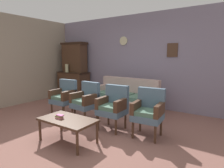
{
  "coord_description": "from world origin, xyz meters",
  "views": [
    {
      "loc": [
        2.44,
        -2.52,
        1.51
      ],
      "look_at": [
        -0.02,
        1.1,
        0.85
      ],
      "focal_mm": 30.45,
      "sensor_mm": 36.0,
      "label": 1
    }
  ],
  "objects_px": {
    "armchair_near_couch_end": "(113,105)",
    "floral_couch": "(124,100)",
    "vase_on_cabinet": "(67,68)",
    "side_cabinet": "(74,85)",
    "book_stack_on_table": "(59,117)",
    "armchair_near_cabinet": "(148,110)",
    "armchair_by_doorway": "(86,100)",
    "coffee_table": "(68,121)",
    "armchair_row_middle": "(64,96)"
  },
  "relations": [
    {
      "from": "armchair_near_couch_end",
      "to": "coffee_table",
      "type": "relative_size",
      "value": 0.9
    },
    {
      "from": "armchair_near_cabinet",
      "to": "book_stack_on_table",
      "type": "height_order",
      "value": "armchair_near_cabinet"
    },
    {
      "from": "vase_on_cabinet",
      "to": "coffee_table",
      "type": "xyz_separation_m",
      "value": [
        2.6,
        -2.4,
        -0.7
      ]
    },
    {
      "from": "armchair_row_middle",
      "to": "armchair_by_doorway",
      "type": "relative_size",
      "value": 1.0
    },
    {
      "from": "vase_on_cabinet",
      "to": "armchair_by_doorway",
      "type": "distance_m",
      "value": 2.6
    },
    {
      "from": "armchair_row_middle",
      "to": "coffee_table",
      "type": "relative_size",
      "value": 0.9
    },
    {
      "from": "book_stack_on_table",
      "to": "vase_on_cabinet",
      "type": "bearing_deg",
      "value": 135.0
    },
    {
      "from": "floral_couch",
      "to": "book_stack_on_table",
      "type": "xyz_separation_m",
      "value": [
        -0.05,
        -2.14,
        0.12
      ]
    },
    {
      "from": "armchair_by_doorway",
      "to": "book_stack_on_table",
      "type": "xyz_separation_m",
      "value": [
        0.34,
        -1.07,
        -0.05
      ]
    },
    {
      "from": "armchair_by_doorway",
      "to": "coffee_table",
      "type": "xyz_separation_m",
      "value": [
        0.48,
        -1.01,
        -0.12
      ]
    },
    {
      "from": "armchair_by_doorway",
      "to": "coffee_table",
      "type": "height_order",
      "value": "armchair_by_doorway"
    },
    {
      "from": "armchair_near_cabinet",
      "to": "armchair_by_doorway",
      "type": "bearing_deg",
      "value": -179.27
    },
    {
      "from": "floral_couch",
      "to": "armchair_near_cabinet",
      "type": "relative_size",
      "value": 1.99
    },
    {
      "from": "armchair_near_couch_end",
      "to": "coffee_table",
      "type": "height_order",
      "value": "armchair_near_couch_end"
    },
    {
      "from": "armchair_row_middle",
      "to": "coffee_table",
      "type": "distance_m",
      "value": 1.59
    },
    {
      "from": "side_cabinet",
      "to": "armchair_near_couch_end",
      "type": "height_order",
      "value": "side_cabinet"
    },
    {
      "from": "armchair_near_cabinet",
      "to": "book_stack_on_table",
      "type": "bearing_deg",
      "value": -137.67
    },
    {
      "from": "armchair_row_middle",
      "to": "coffee_table",
      "type": "bearing_deg",
      "value": -39.94
    },
    {
      "from": "vase_on_cabinet",
      "to": "armchair_row_middle",
      "type": "relative_size",
      "value": 0.31
    },
    {
      "from": "armchair_by_doorway",
      "to": "book_stack_on_table",
      "type": "bearing_deg",
      "value": -72.45
    },
    {
      "from": "armchair_by_doorway",
      "to": "side_cabinet",
      "type": "bearing_deg",
      "value": 141.84
    },
    {
      "from": "armchair_by_doorway",
      "to": "vase_on_cabinet",
      "type": "bearing_deg",
      "value": 146.75
    },
    {
      "from": "vase_on_cabinet",
      "to": "book_stack_on_table",
      "type": "relative_size",
      "value": 1.88
    },
    {
      "from": "book_stack_on_table",
      "to": "floral_couch",
      "type": "bearing_deg",
      "value": 88.75
    },
    {
      "from": "armchair_row_middle",
      "to": "coffee_table",
      "type": "xyz_separation_m",
      "value": [
        1.22,
        -1.02,
        -0.12
      ]
    },
    {
      "from": "side_cabinet",
      "to": "armchair_near_couch_end",
      "type": "xyz_separation_m",
      "value": [
        2.8,
        -1.64,
        0.03
      ]
    },
    {
      "from": "side_cabinet",
      "to": "armchair_near_cabinet",
      "type": "height_order",
      "value": "side_cabinet"
    },
    {
      "from": "floral_couch",
      "to": "vase_on_cabinet",
      "type": "bearing_deg",
      "value": 172.76
    },
    {
      "from": "vase_on_cabinet",
      "to": "armchair_row_middle",
      "type": "bearing_deg",
      "value": -44.99
    },
    {
      "from": "armchair_near_cabinet",
      "to": "floral_couch",
      "type": "bearing_deg",
      "value": 137.47
    },
    {
      "from": "floral_couch",
      "to": "coffee_table",
      "type": "xyz_separation_m",
      "value": [
        0.09,
        -2.08,
        0.05
      ]
    },
    {
      "from": "vase_on_cabinet",
      "to": "armchair_by_doorway",
      "type": "xyz_separation_m",
      "value": [
        2.12,
        -1.39,
        -0.57
      ]
    },
    {
      "from": "side_cabinet",
      "to": "floral_couch",
      "type": "distance_m",
      "value": 2.45
    },
    {
      "from": "side_cabinet",
      "to": "coffee_table",
      "type": "distance_m",
      "value": 3.58
    },
    {
      "from": "side_cabinet",
      "to": "floral_couch",
      "type": "relative_size",
      "value": 0.64
    },
    {
      "from": "floral_couch",
      "to": "armchair_near_cabinet",
      "type": "height_order",
      "value": "same"
    },
    {
      "from": "armchair_near_couch_end",
      "to": "floral_couch",
      "type": "bearing_deg",
      "value": 109.88
    },
    {
      "from": "armchair_by_doorway",
      "to": "book_stack_on_table",
      "type": "relative_size",
      "value": 6.01
    },
    {
      "from": "side_cabinet",
      "to": "armchair_row_middle",
      "type": "height_order",
      "value": "side_cabinet"
    },
    {
      "from": "side_cabinet",
      "to": "book_stack_on_table",
      "type": "relative_size",
      "value": 7.71
    },
    {
      "from": "armchair_by_doorway",
      "to": "armchair_near_cabinet",
      "type": "xyz_separation_m",
      "value": [
        1.53,
        0.02,
        0.0
      ]
    },
    {
      "from": "armchair_near_cabinet",
      "to": "coffee_table",
      "type": "relative_size",
      "value": 0.9
    },
    {
      "from": "armchair_by_doorway",
      "to": "armchair_near_cabinet",
      "type": "distance_m",
      "value": 1.53
    },
    {
      "from": "floral_couch",
      "to": "armchair_row_middle",
      "type": "bearing_deg",
      "value": -136.76
    },
    {
      "from": "armchair_row_middle",
      "to": "armchair_by_doorway",
      "type": "bearing_deg",
      "value": -0.98
    },
    {
      "from": "vase_on_cabinet",
      "to": "floral_couch",
      "type": "distance_m",
      "value": 2.64
    },
    {
      "from": "vase_on_cabinet",
      "to": "floral_couch",
      "type": "relative_size",
      "value": 0.16
    },
    {
      "from": "floral_couch",
      "to": "armchair_near_couch_end",
      "type": "height_order",
      "value": "same"
    },
    {
      "from": "floral_couch",
      "to": "armchair_near_cabinet",
      "type": "xyz_separation_m",
      "value": [
        1.15,
        -1.05,
        0.17
      ]
    },
    {
      "from": "vase_on_cabinet",
      "to": "armchair_near_cabinet",
      "type": "distance_m",
      "value": 3.95
    }
  ]
}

